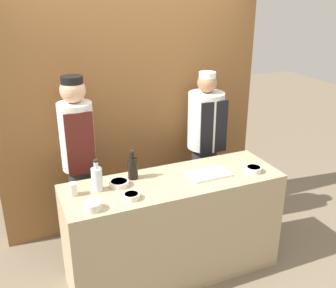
# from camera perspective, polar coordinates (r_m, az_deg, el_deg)

# --- Properties ---
(ground_plane) EXTENTS (14.00, 14.00, 0.00)m
(ground_plane) POSITION_cam_1_polar(r_m,az_deg,el_deg) (3.80, 0.77, -17.91)
(ground_plane) COLOR #756651
(cabinet_wall) EXTENTS (2.75, 0.18, 2.40)m
(cabinet_wall) POSITION_cam_1_polar(r_m,az_deg,el_deg) (4.11, -5.21, 4.33)
(cabinet_wall) COLOR brown
(cabinet_wall) RESTS_ON ground_plane
(counter) EXTENTS (1.85, 0.61, 0.93)m
(counter) POSITION_cam_1_polar(r_m,az_deg,el_deg) (3.52, 0.80, -12.06)
(counter) COLOR tan
(counter) RESTS_ON ground_plane
(sauce_bowl_green) EXTENTS (0.13, 0.13, 0.06)m
(sauce_bowl_green) POSITION_cam_1_polar(r_m,az_deg,el_deg) (2.91, -10.90, -8.79)
(sauce_bowl_green) COLOR silver
(sauce_bowl_green) RESTS_ON counter
(sauce_bowl_yellow) EXTENTS (0.13, 0.13, 0.04)m
(sauce_bowl_yellow) POSITION_cam_1_polar(r_m,az_deg,el_deg) (3.01, -5.33, -7.51)
(sauce_bowl_yellow) COLOR silver
(sauce_bowl_yellow) RESTS_ON counter
(sauce_bowl_white) EXTENTS (0.14, 0.14, 0.05)m
(sauce_bowl_white) POSITION_cam_1_polar(r_m,az_deg,el_deg) (3.49, 12.31, -3.57)
(sauce_bowl_white) COLOR silver
(sauce_bowl_white) RESTS_ON counter
(sauce_bowl_red) EXTENTS (0.16, 0.16, 0.04)m
(sauce_bowl_red) POSITION_cam_1_polar(r_m,az_deg,el_deg) (3.21, -7.12, -5.63)
(sauce_bowl_red) COLOR silver
(sauce_bowl_red) RESTS_ON counter
(cutting_board) EXTENTS (0.36, 0.21, 0.02)m
(cutting_board) POSITION_cam_1_polar(r_m,az_deg,el_deg) (3.38, 5.99, -4.37)
(cutting_board) COLOR white
(cutting_board) RESTS_ON counter
(bottle_soy) EXTENTS (0.08, 0.08, 0.25)m
(bottle_soy) POSITION_cam_1_polar(r_m,az_deg,el_deg) (3.28, -5.14, -3.44)
(bottle_soy) COLOR black
(bottle_soy) RESTS_ON counter
(bottle_clear) EXTENTS (0.09, 0.09, 0.26)m
(bottle_clear) POSITION_cam_1_polar(r_m,az_deg,el_deg) (3.13, -10.28, -4.96)
(bottle_clear) COLOR silver
(bottle_clear) RESTS_ON counter
(cup_cream) EXTENTS (0.07, 0.07, 0.10)m
(cup_cream) POSITION_cam_1_polar(r_m,az_deg,el_deg) (3.12, -13.66, -6.41)
(cup_cream) COLOR silver
(cup_cream) RESTS_ON counter
(chef_left) EXTENTS (0.31, 0.31, 1.73)m
(chef_left) POSITION_cam_1_polar(r_m,az_deg,el_deg) (3.68, -12.77, -2.18)
(chef_left) COLOR #28282D
(chef_left) RESTS_ON ground_plane
(chef_right) EXTENTS (0.36, 0.36, 1.66)m
(chef_right) POSITION_cam_1_polar(r_m,az_deg,el_deg) (4.10, 5.38, -0.17)
(chef_right) COLOR #28282D
(chef_right) RESTS_ON ground_plane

